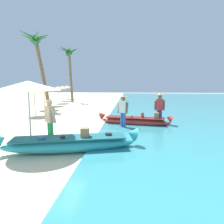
# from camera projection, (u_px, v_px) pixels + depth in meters

# --- Properties ---
(ground_plane) EXTENTS (80.00, 80.00, 0.00)m
(ground_plane) POSITION_uv_depth(u_px,v_px,m) (49.00, 140.00, 8.10)
(ground_plane) COLOR beige
(boat_cyan_foreground) EXTENTS (4.64, 1.86, 0.82)m
(boat_cyan_foreground) POSITION_uv_depth(u_px,v_px,m) (70.00, 144.00, 6.72)
(boat_cyan_foreground) COLOR #33B2BC
(boat_cyan_foreground) RESTS_ON ground
(boat_red_midground) EXTENTS (3.99, 1.39, 0.75)m
(boat_red_midground) POSITION_uv_depth(u_px,v_px,m) (135.00, 121.00, 10.87)
(boat_red_midground) COLOR red
(boat_red_midground) RESTS_ON ground
(person_vendor_hatted) EXTENTS (0.58, 0.44, 1.73)m
(person_vendor_hatted) POSITION_uv_depth(u_px,v_px,m) (123.00, 109.00, 10.09)
(person_vendor_hatted) COLOR #3D5BA8
(person_vendor_hatted) RESTS_ON ground
(person_tourist_customer) EXTENTS (0.55, 0.50, 1.70)m
(person_tourist_customer) POSITION_uv_depth(u_px,v_px,m) (50.00, 120.00, 7.28)
(person_tourist_customer) COLOR green
(person_tourist_customer) RESTS_ON ground
(person_vendor_assistant) EXTENTS (0.56, 0.44, 1.77)m
(person_vendor_assistant) POSITION_uv_depth(u_px,v_px,m) (160.00, 106.00, 10.90)
(person_vendor_assistant) COLOR #3D5BA8
(person_vendor_assistant) RESTS_ON ground
(patio_umbrella_large) EXTENTS (2.19, 2.19, 2.35)m
(patio_umbrella_large) POSITION_uv_depth(u_px,v_px,m) (28.00, 86.00, 6.80)
(patio_umbrella_large) COLOR #B7B7BC
(patio_umbrella_large) RESTS_ON ground
(parasol_row_0) EXTENTS (1.60, 1.60, 1.91)m
(parasol_row_0) POSITION_uv_depth(u_px,v_px,m) (34.00, 91.00, 13.87)
(parasol_row_0) COLOR #8E6B47
(parasol_row_0) RESTS_ON ground
(parasol_row_1) EXTENTS (1.60, 1.60, 1.91)m
(parasol_row_1) POSITION_uv_depth(u_px,v_px,m) (44.00, 89.00, 17.02)
(parasol_row_1) COLOR #8E6B47
(parasol_row_1) RESTS_ON ground
(parasol_row_2) EXTENTS (1.60, 1.60, 1.91)m
(parasol_row_2) POSITION_uv_depth(u_px,v_px,m) (51.00, 88.00, 19.89)
(parasol_row_2) COLOR #8E6B47
(parasol_row_2) RESTS_ON ground
(parasol_row_3) EXTENTS (1.60, 1.60, 1.91)m
(parasol_row_3) POSITION_uv_depth(u_px,v_px,m) (58.00, 88.00, 22.46)
(parasol_row_3) COLOR #8E6B47
(parasol_row_3) RESTS_ON ground
(parasol_row_4) EXTENTS (1.60, 1.60, 1.91)m
(parasol_row_4) POSITION_uv_depth(u_px,v_px,m) (63.00, 87.00, 25.27)
(parasol_row_4) COLOR #8E6B47
(parasol_row_4) RESTS_ON ground
(parasol_row_5) EXTENTS (1.60, 1.60, 1.91)m
(parasol_row_5) POSITION_uv_depth(u_px,v_px,m) (67.00, 87.00, 28.44)
(parasol_row_5) COLOR #8E6B47
(parasol_row_5) RESTS_ON ground
(palm_tree_tall_inland) EXTENTS (2.67, 2.86, 6.46)m
(palm_tree_tall_inland) POSITION_uv_depth(u_px,v_px,m) (37.00, 47.00, 16.64)
(palm_tree_tall_inland) COLOR brown
(palm_tree_tall_inland) RESTS_ON ground
(palm_tree_leaning_seaward) EXTENTS (2.67, 2.92, 6.49)m
(palm_tree_leaning_seaward) POSITION_uv_depth(u_px,v_px,m) (69.00, 57.00, 23.64)
(palm_tree_leaning_seaward) COLOR brown
(palm_tree_leaning_seaward) RESTS_ON ground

